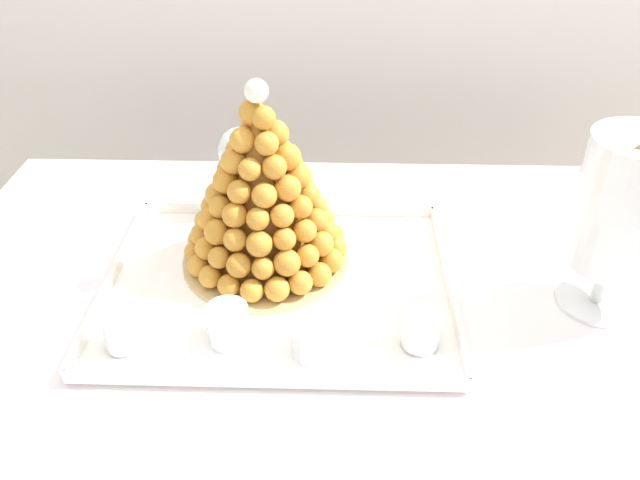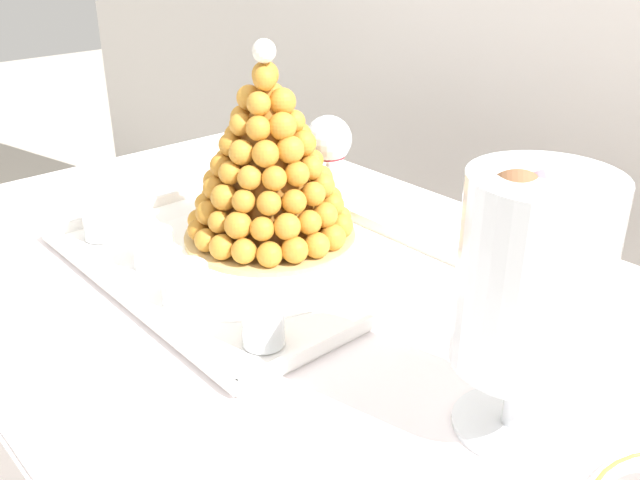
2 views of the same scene
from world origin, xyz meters
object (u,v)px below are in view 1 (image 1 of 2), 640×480
at_px(serving_tray, 280,285).
at_px(macaron_goblet, 627,205).
at_px(dessert_cup_mid_right, 421,330).
at_px(croquembouche, 263,196).
at_px(dessert_cup_left, 122,330).
at_px(wine_glass, 242,153).
at_px(dessert_cup_centre, 314,338).
at_px(dessert_cup_mid_left, 228,325).

relative_size(serving_tray, macaron_goblet, 1.85).
distance_m(dessert_cup_mid_right, macaron_goblet, 0.33).
bearing_deg(serving_tray, croquembouche, 112.88).
bearing_deg(macaron_goblet, dessert_cup_left, -170.25).
bearing_deg(dessert_cup_left, macaron_goblet, 9.75).
bearing_deg(dessert_cup_mid_right, dessert_cup_left, -178.10).
relative_size(serving_tray, wine_glass, 3.29).
relative_size(dessert_cup_left, dessert_cup_mid_right, 1.10).
bearing_deg(croquembouche, macaron_goblet, -9.40).
height_order(dessert_cup_left, dessert_cup_mid_right, dessert_cup_left).
distance_m(serving_tray, dessert_cup_centre, 0.16).
bearing_deg(dessert_cup_centre, wine_glass, 110.52).
bearing_deg(dessert_cup_centre, dessert_cup_mid_left, 170.58).
bearing_deg(croquembouche, dessert_cup_centre, -67.59).
distance_m(serving_tray, dessert_cup_left, 0.25).
xyz_separation_m(serving_tray, macaron_goblet, (0.48, -0.02, 0.17)).
distance_m(serving_tray, wine_glass, 0.27).
xyz_separation_m(dessert_cup_left, dessert_cup_mid_right, (0.41, 0.01, -0.00)).
distance_m(dessert_cup_left, dessert_cup_mid_left, 0.14).
height_order(serving_tray, macaron_goblet, macaron_goblet).
height_order(dessert_cup_left, dessert_cup_mid_left, dessert_cup_left).
xyz_separation_m(dessert_cup_left, dessert_cup_centre, (0.26, -0.00, -0.00)).
bearing_deg(dessert_cup_mid_left, wine_glass, 93.70).
height_order(croquembouche, wine_glass, croquembouche).
bearing_deg(dessert_cup_mid_right, wine_glass, 128.50).
xyz_separation_m(serving_tray, wine_glass, (-0.08, 0.23, 0.11)).
relative_size(croquembouche, dessert_cup_mid_right, 5.75).
relative_size(macaron_goblet, wine_glass, 1.78).
bearing_deg(macaron_goblet, dessert_cup_mid_left, -169.31).
xyz_separation_m(serving_tray, dessert_cup_left, (-0.20, -0.14, 0.03)).
xyz_separation_m(dessert_cup_centre, dessert_cup_mid_right, (0.15, 0.02, 0.00)).
height_order(dessert_cup_mid_left, dessert_cup_centre, dessert_cup_mid_left).
xyz_separation_m(serving_tray, dessert_cup_mid_right, (0.20, -0.13, 0.03)).
height_order(serving_tray, dessert_cup_mid_right, dessert_cup_mid_right).
bearing_deg(dessert_cup_mid_left, serving_tray, 64.40).
relative_size(croquembouche, dessert_cup_mid_left, 5.25).
bearing_deg(dessert_cup_mid_right, serving_tray, 148.26).
height_order(croquembouche, dessert_cup_mid_left, croquembouche).
height_order(serving_tray, wine_glass, wine_glass).
bearing_deg(serving_tray, wine_glass, 109.46).
relative_size(dessert_cup_centre, macaron_goblet, 0.22).
height_order(croquembouche, dessert_cup_centre, croquembouche).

